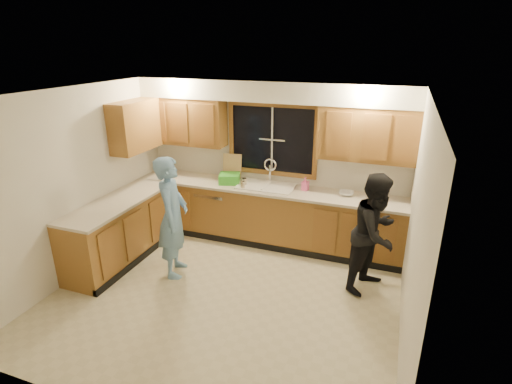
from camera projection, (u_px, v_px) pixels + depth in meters
The scene contains 26 objects.
floor at pixel (225, 295), 5.06m from camera, with size 4.20×4.20×0.00m, color beige.
ceiling at pixel (218, 94), 4.19m from camera, with size 4.20×4.20×0.00m, color white.
wall_back at pixel (272, 161), 6.30m from camera, with size 4.20×4.20×0.00m, color silver.
wall_left at pixel (78, 184), 5.30m from camera, with size 3.80×3.80×0.00m, color silver.
wall_right at pixel (415, 232), 3.95m from camera, with size 3.80×3.80×0.00m, color silver.
base_cabinets_back at pixel (266, 215), 6.32m from camera, with size 4.20×0.60×0.88m, color olive.
base_cabinets_left at pixel (121, 231), 5.80m from camera, with size 0.60×1.90×0.88m, color olive.
countertop_back at pixel (266, 188), 6.14m from camera, with size 4.20×0.63×0.04m, color beige.
countertop_left at pixel (118, 202), 5.63m from camera, with size 0.63×1.90×0.04m, color beige.
upper_cabinets_left at pixel (185, 121), 6.41m from camera, with size 1.35×0.33×0.75m, color olive.
upper_cabinets_right at pixel (367, 134), 5.49m from camera, with size 1.35×0.33×0.75m, color olive.
upper_cabinets_return at pixel (135, 126), 6.03m from camera, with size 0.33×0.90×0.75m, color olive.
soffit at pixel (269, 91), 5.76m from camera, with size 4.20×0.35×0.30m, color white.
window_frame at pixel (272, 140), 6.17m from camera, with size 1.44×0.03×1.14m.
sink at pixel (266, 190), 6.17m from camera, with size 0.86×0.52×0.57m.
dishwasher at pixel (217, 210), 6.59m from camera, with size 0.60×0.56×0.82m, color silver.
stove at pixel (93, 248), 5.29m from camera, with size 0.58×0.75×0.90m, color silver.
man at pixel (173, 217), 5.29m from camera, with size 0.61×0.40×1.67m, color #6896C5.
woman at pixel (375, 233), 4.98m from camera, with size 0.76×0.59×1.55m, color black.
knife_block at pixel (169, 167), 6.79m from camera, with size 0.11×0.09×0.20m, color brown.
cutting_board at pixel (232, 166), 6.48m from camera, with size 0.30×0.02×0.41m, color tan.
dish_crate at pixel (229, 178), 6.31m from camera, with size 0.31×0.29×0.15m, color green.
soap_bottle at pixel (305, 184), 5.98m from camera, with size 0.09×0.09×0.20m, color pink.
bowl at pixel (346, 193), 5.81m from camera, with size 0.22×0.22×0.05m, color silver.
can_left at pixel (244, 182), 6.17m from camera, with size 0.07×0.07×0.12m, color beige.
can_right at pixel (243, 185), 6.04m from camera, with size 0.07×0.07×0.12m, color beige.
Camera 1 is at (1.84, -3.89, 3.01)m, focal length 28.00 mm.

